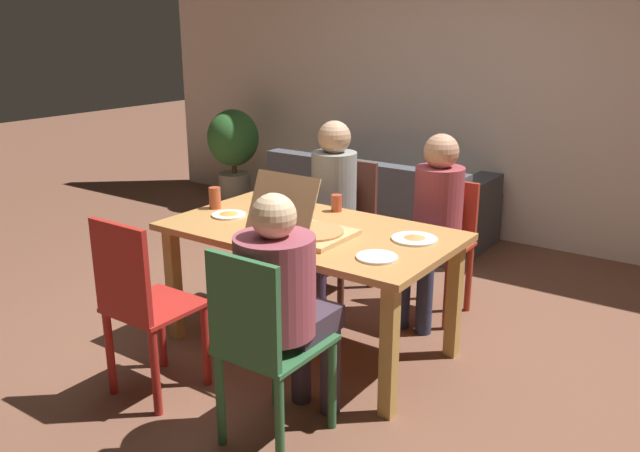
% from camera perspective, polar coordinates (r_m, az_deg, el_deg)
% --- Properties ---
extents(ground_plane, '(20.00, 20.00, 0.00)m').
position_cam_1_polar(ground_plane, '(3.91, -0.85, -10.35)').
color(ground_plane, brown).
extents(back_wall, '(7.24, 0.12, 2.66)m').
position_cam_1_polar(back_wall, '(5.81, 14.66, 11.94)').
color(back_wall, '#F3E0CE').
rests_on(back_wall, ground).
extents(dining_table, '(1.61, 0.90, 0.72)m').
position_cam_1_polar(dining_table, '(3.66, -0.90, -1.56)').
color(dining_table, '#BB8245').
rests_on(dining_table, ground).
extents(chair_0, '(0.39, 0.45, 0.93)m').
position_cam_1_polar(chair_0, '(2.85, -4.99, -10.17)').
color(chair_0, '#30663C').
rests_on(chair_0, ground).
extents(person_0, '(0.35, 0.52, 1.15)m').
position_cam_1_polar(person_0, '(2.88, -3.22, -5.94)').
color(person_0, '#3E303E').
rests_on(person_0, ground).
extents(chair_1, '(0.44, 0.45, 0.90)m').
position_cam_1_polar(chair_1, '(4.58, 1.80, 0.38)').
color(chair_1, '#5A2E23').
rests_on(chair_1, ground).
extents(person_1, '(0.31, 0.49, 1.20)m').
position_cam_1_polar(person_1, '(4.40, 0.82, 2.75)').
color(person_1, '#3E2E4A').
rests_on(person_1, ground).
extents(chair_2, '(0.39, 0.39, 0.86)m').
position_cam_1_polar(chair_2, '(4.27, 10.49, -1.36)').
color(chair_2, '#AC3523').
rests_on(chair_2, ground).
extents(person_2, '(0.30, 0.49, 1.18)m').
position_cam_1_polar(person_2, '(4.09, 9.88, 1.13)').
color(person_2, '#2C314D').
rests_on(person_2, ground).
extents(chair_3, '(0.39, 0.40, 0.94)m').
position_cam_1_polar(chair_3, '(3.32, -15.30, -6.53)').
color(chair_3, '#B0241E').
rests_on(chair_3, ground).
extents(pizza_box_0, '(0.38, 0.54, 0.38)m').
position_cam_1_polar(pizza_box_0, '(3.43, -1.16, -0.37)').
color(pizza_box_0, tan).
rests_on(pizza_box_0, dining_table).
extents(plate_0, '(0.22, 0.22, 0.01)m').
position_cam_1_polar(plate_0, '(3.90, -2.42, 1.09)').
color(plate_0, white).
rests_on(plate_0, dining_table).
extents(plate_1, '(0.20, 0.20, 0.03)m').
position_cam_1_polar(plate_1, '(3.90, -7.94, 1.03)').
color(plate_1, white).
rests_on(plate_1, dining_table).
extents(plate_2, '(0.20, 0.20, 0.01)m').
position_cam_1_polar(plate_2, '(3.19, 4.98, -2.71)').
color(plate_2, white).
rests_on(plate_2, dining_table).
extents(plate_3, '(0.24, 0.24, 0.03)m').
position_cam_1_polar(plate_3, '(3.47, 8.22, -1.06)').
color(plate_3, white).
rests_on(plate_3, dining_table).
extents(drinking_glass_0, '(0.07, 0.07, 0.13)m').
position_cam_1_polar(drinking_glass_0, '(4.06, -9.15, 2.43)').
color(drinking_glass_0, '#B54D2E').
rests_on(drinking_glass_0, dining_table).
extents(drinking_glass_1, '(0.07, 0.07, 0.10)m').
position_cam_1_polar(drinking_glass_1, '(3.95, 1.46, 2.01)').
color(drinking_glass_1, '#B1482D').
rests_on(drinking_glass_1, dining_table).
extents(couch, '(1.87, 0.87, 0.73)m').
position_cam_1_polar(couch, '(5.76, 5.18, 1.69)').
color(couch, '#494C52').
rests_on(couch, ground).
extents(potted_plant, '(0.52, 0.52, 0.99)m').
position_cam_1_polar(potted_plant, '(6.72, -7.55, 6.73)').
color(potted_plant, gray).
rests_on(potted_plant, ground).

